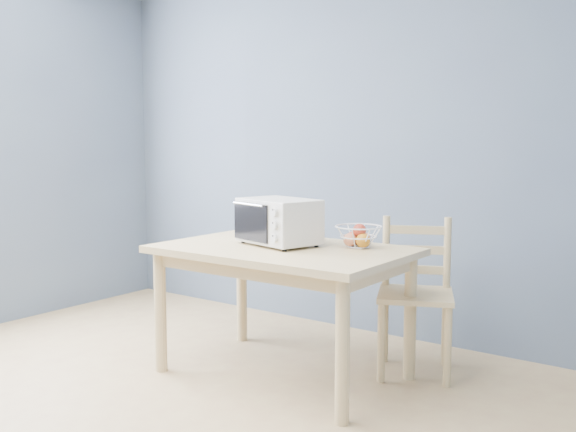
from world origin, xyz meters
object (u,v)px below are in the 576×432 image
Objects in this scene: toaster_oven at (277,221)px; fruit_basket at (358,236)px; dining_table at (283,264)px; dining_chair at (415,297)px.

fruit_basket is (0.44, 0.18, -0.08)m from toaster_oven.
fruit_basket is at bearing 33.03° from dining_table.
dining_table is 0.80m from dining_chair.
fruit_basket is 0.52m from dining_chair.
dining_chair is (0.23, 0.27, -0.37)m from fruit_basket.
dining_chair is (0.59, 0.50, -0.20)m from dining_table.
toaster_oven is 0.92m from dining_chair.
fruit_basket is (0.36, 0.23, 0.17)m from dining_table.
dining_table is 1.55× the size of dining_chair.
toaster_oven reaches higher than dining_table.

